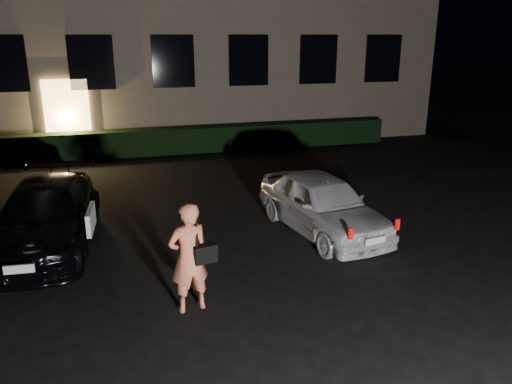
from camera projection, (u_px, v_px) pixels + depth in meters
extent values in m
plane|color=black|center=(270.00, 304.00, 7.46)|extent=(80.00, 80.00, 0.00)
cube|color=#E7B268|center=(68.00, 119.00, 16.22)|extent=(1.40, 0.10, 2.50)
cube|color=black|center=(3.00, 64.00, 15.25)|extent=(1.40, 0.10, 1.70)
cube|color=black|center=(91.00, 63.00, 15.92)|extent=(1.40, 0.10, 1.70)
cube|color=black|center=(173.00, 62.00, 16.59)|extent=(1.40, 0.10, 1.70)
cube|color=black|center=(249.00, 61.00, 17.27)|extent=(1.40, 0.10, 1.70)
cube|color=black|center=(318.00, 60.00, 17.94)|extent=(1.40, 0.10, 1.70)
cube|color=black|center=(383.00, 59.00, 18.61)|extent=(1.40, 0.10, 1.70)
cube|color=black|center=(179.00, 140.00, 16.97)|extent=(15.00, 0.70, 0.85)
imported|color=black|center=(46.00, 216.00, 9.39)|extent=(1.97, 4.24, 1.20)
cube|color=white|center=(91.00, 219.00, 8.81)|extent=(0.14, 0.86, 0.40)
cube|color=silver|center=(19.00, 269.00, 7.42)|extent=(0.44, 0.07, 0.13)
imported|color=silver|center=(322.00, 204.00, 10.06)|extent=(1.96, 3.70, 1.20)
cube|color=red|center=(351.00, 234.00, 8.39)|extent=(0.08, 0.06, 0.20)
cube|color=red|center=(397.00, 225.00, 8.80)|extent=(0.08, 0.06, 0.20)
cube|color=silver|center=(375.00, 241.00, 8.62)|extent=(0.40, 0.10, 0.12)
imported|color=#DB724D|center=(189.00, 257.00, 7.10)|extent=(0.67, 0.52, 1.65)
cube|color=black|center=(205.00, 254.00, 7.08)|extent=(0.36, 0.22, 0.26)
cube|color=black|center=(196.00, 230.00, 6.94)|extent=(0.05, 0.06, 0.51)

